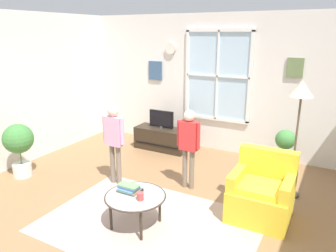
# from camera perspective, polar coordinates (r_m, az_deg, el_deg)

# --- Properties ---
(ground_plane) EXTENTS (6.51, 6.15, 0.02)m
(ground_plane) POSITION_cam_1_polar(r_m,az_deg,el_deg) (4.51, -3.39, -15.29)
(ground_plane) COLOR olive
(back_wall) EXTENTS (5.91, 0.17, 2.72)m
(back_wall) POSITION_cam_1_polar(r_m,az_deg,el_deg) (6.49, 9.77, 7.39)
(back_wall) COLOR silver
(back_wall) RESTS_ON ground_plane
(area_rug) EXTENTS (2.67, 1.84, 0.01)m
(area_rug) POSITION_cam_1_polar(r_m,az_deg,el_deg) (4.29, -3.25, -16.93)
(area_rug) COLOR tan
(area_rug) RESTS_ON ground_plane
(tv_stand) EXTENTS (1.10, 0.45, 0.45)m
(tv_stand) POSITION_cam_1_polar(r_m,az_deg,el_deg) (6.66, -1.16, -2.26)
(tv_stand) COLOR #2D2319
(tv_stand) RESTS_ON ground_plane
(television) EXTENTS (0.53, 0.08, 0.37)m
(television) POSITION_cam_1_polar(r_m,az_deg,el_deg) (6.54, -1.20, 1.25)
(television) COLOR #4C4C4C
(television) RESTS_ON tv_stand
(armchair) EXTENTS (0.76, 0.74, 0.87)m
(armchair) POSITION_cam_1_polar(r_m,az_deg,el_deg) (4.45, 16.35, -11.51)
(armchair) COLOR yellow
(armchair) RESTS_ON ground_plane
(coffee_table) EXTENTS (0.77, 0.77, 0.42)m
(coffee_table) POSITION_cam_1_polar(r_m,az_deg,el_deg) (4.07, -5.85, -12.56)
(coffee_table) COLOR #99B2B7
(coffee_table) RESTS_ON ground_plane
(book_stack) EXTENTS (0.27, 0.20, 0.10)m
(book_stack) POSITION_cam_1_polar(r_m,az_deg,el_deg) (4.14, -7.00, -10.96)
(book_stack) COLOR olive
(book_stack) RESTS_ON coffee_table
(cup) EXTENTS (0.09, 0.09, 0.09)m
(cup) POSITION_cam_1_polar(r_m,az_deg,el_deg) (3.94, -4.97, -12.38)
(cup) COLOR #BF3F3F
(cup) RESTS_ON coffee_table
(remote_near_books) EXTENTS (0.10, 0.14, 0.02)m
(remote_near_books) POSITION_cam_1_polar(r_m,az_deg,el_deg) (4.11, -4.71, -11.61)
(remote_near_books) COLOR black
(remote_near_books) RESTS_ON coffee_table
(remote_near_cup) EXTENTS (0.07, 0.15, 0.02)m
(remote_near_cup) POSITION_cam_1_polar(r_m,az_deg,el_deg) (4.13, -6.06, -11.48)
(remote_near_cup) COLOR black
(remote_near_cup) RESTS_ON coffee_table
(person_pink_shirt) EXTENTS (0.39, 0.18, 1.29)m
(person_pink_shirt) POSITION_cam_1_polar(r_m,az_deg,el_deg) (5.04, -9.57, -1.69)
(person_pink_shirt) COLOR #726656
(person_pink_shirt) RESTS_ON ground_plane
(person_red_shirt) EXTENTS (0.38, 0.17, 1.26)m
(person_red_shirt) POSITION_cam_1_polar(r_m,az_deg,el_deg) (4.85, 3.73, -2.54)
(person_red_shirt) COLOR #726656
(person_red_shirt) RESTS_ON ground_plane
(potted_plant_by_window) EXTENTS (0.34, 0.34, 0.74)m
(potted_plant_by_window) POSITION_cam_1_polar(r_m,az_deg,el_deg) (5.95, 20.04, -3.76)
(potted_plant_by_window) COLOR #4C565B
(potted_plant_by_window) RESTS_ON ground_plane
(potted_plant_corner) EXTENTS (0.49, 0.49, 0.92)m
(potted_plant_corner) POSITION_cam_1_polar(r_m,az_deg,el_deg) (5.85, -25.06, -2.83)
(potted_plant_corner) COLOR silver
(potted_plant_corner) RESTS_ON ground_plane
(floor_lamp) EXTENTS (0.32, 0.32, 1.72)m
(floor_lamp) POSITION_cam_1_polar(r_m,az_deg,el_deg) (4.79, 22.57, 4.15)
(floor_lamp) COLOR black
(floor_lamp) RESTS_ON ground_plane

